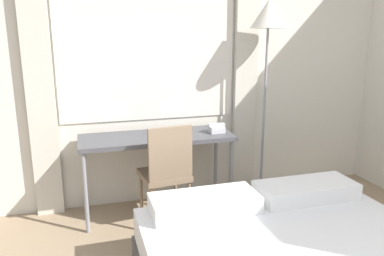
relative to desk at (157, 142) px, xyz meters
name	(u,v)px	position (x,y,z in m)	size (l,w,h in m)	color
wall_back_with_window	(185,66)	(0.36, 0.33, 0.66)	(5.18, 0.13, 2.70)	silver
desk	(157,142)	(0.00, 0.00, 0.00)	(1.40, 0.51, 0.76)	#4C4C51
desk_chair	(166,169)	(0.03, -0.26, -0.17)	(0.44, 0.44, 0.93)	#8C7259
standing_lamp	(268,31)	(1.09, 0.03, 1.00)	(0.34, 0.34, 1.98)	#4C4C51
telephone	(216,128)	(0.57, -0.04, 0.10)	(0.16, 0.13, 0.08)	silver
book	(161,133)	(0.05, 0.02, 0.08)	(0.24, 0.23, 0.02)	navy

